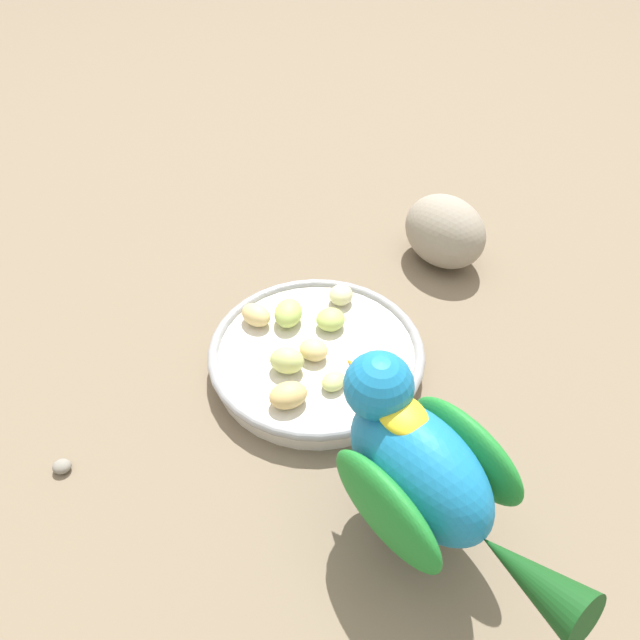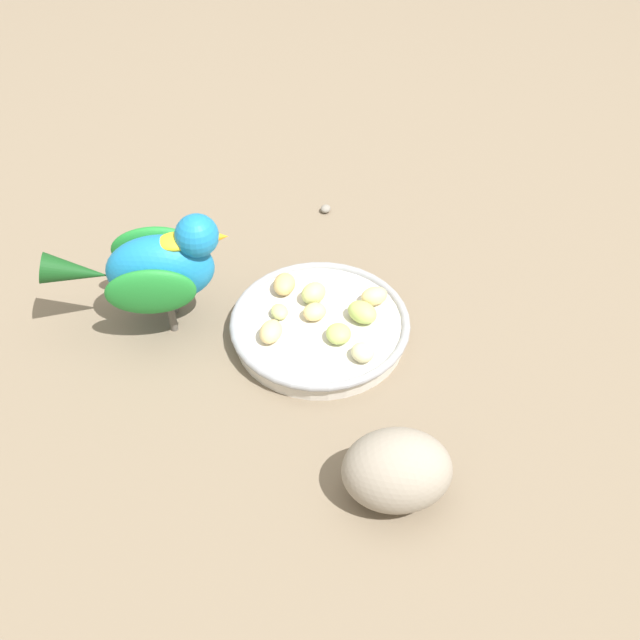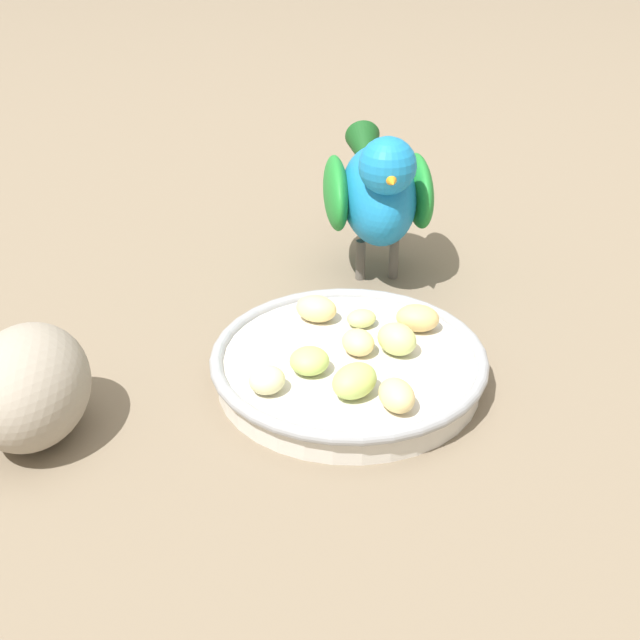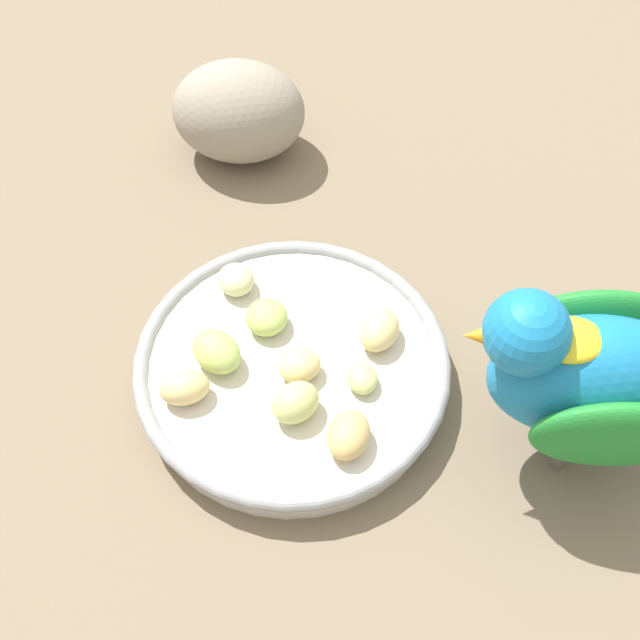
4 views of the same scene
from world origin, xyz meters
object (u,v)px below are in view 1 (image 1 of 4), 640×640
(apple_piece_0, at_px, (314,350))
(apple_piece_5, at_px, (287,360))
(feeding_bowl, at_px, (315,356))
(apple_piece_2, at_px, (288,313))
(apple_piece_7, at_px, (256,315))
(apple_piece_6, at_px, (288,395))
(apple_piece_3, at_px, (341,295))
(parrot, at_px, (423,469))
(pebble_0, at_px, (62,466))
(apple_piece_8, at_px, (372,369))
(rock_large, at_px, (445,231))
(apple_piece_1, at_px, (331,319))
(apple_piece_4, at_px, (334,381))

(apple_piece_0, height_order, apple_piece_5, apple_piece_5)
(feeding_bowl, xyz_separation_m, apple_piece_2, (0.05, 0.01, 0.02))
(apple_piece_7, bearing_deg, feeding_bowl, -148.27)
(apple_piece_7, bearing_deg, apple_piece_6, 174.69)
(apple_piece_2, xyz_separation_m, apple_piece_5, (-0.06, 0.03, 0.00))
(apple_piece_3, bearing_deg, parrot, 166.27)
(apple_piece_3, height_order, apple_piece_5, apple_piece_5)
(apple_piece_5, bearing_deg, pebble_0, 91.72)
(apple_piece_5, distance_m, apple_piece_8, 0.08)
(apple_piece_5, xyz_separation_m, pebble_0, (-0.01, 0.22, -0.03))
(apple_piece_3, relative_size, rock_large, 0.25)
(apple_piece_1, height_order, apple_piece_2, apple_piece_2)
(apple_piece_4, xyz_separation_m, apple_piece_7, (0.11, 0.04, 0.00))
(apple_piece_5, xyz_separation_m, parrot, (-0.18, -0.03, 0.05))
(rock_large, bearing_deg, apple_piece_5, 113.43)
(feeding_bowl, relative_size, rock_large, 2.00)
(apple_piece_2, relative_size, apple_piece_3, 1.38)
(rock_large, bearing_deg, apple_piece_8, 129.71)
(apple_piece_0, relative_size, apple_piece_8, 0.83)
(apple_piece_3, relative_size, apple_piece_4, 1.11)
(rock_large, height_order, pebble_0, rock_large)
(apple_piece_4, distance_m, apple_piece_5, 0.05)
(apple_piece_2, bearing_deg, apple_piece_0, -177.08)
(parrot, bearing_deg, apple_piece_1, -20.65)
(apple_piece_1, height_order, apple_piece_5, apple_piece_5)
(apple_piece_5, bearing_deg, apple_piece_1, -60.36)
(apple_piece_1, bearing_deg, apple_piece_7, 60.87)
(pebble_0, bearing_deg, rock_large, -76.11)
(apple_piece_3, height_order, pebble_0, apple_piece_3)
(apple_piece_2, bearing_deg, apple_piece_5, 156.29)
(apple_piece_2, distance_m, rock_large, 0.23)
(parrot, bearing_deg, apple_piece_4, -12.24)
(apple_piece_4, bearing_deg, apple_piece_7, 17.53)
(apple_piece_0, distance_m, pebble_0, 0.25)
(parrot, distance_m, rock_large, 0.37)
(apple_piece_8, distance_m, parrot, 0.15)
(apple_piece_4, bearing_deg, apple_piece_3, -29.71)
(apple_piece_7, distance_m, apple_piece_8, 0.14)
(apple_piece_5, bearing_deg, apple_piece_7, 3.28)
(apple_piece_6, height_order, rock_large, rock_large)
(apple_piece_4, relative_size, apple_piece_8, 0.71)
(feeding_bowl, bearing_deg, apple_piece_7, 31.73)
(apple_piece_0, relative_size, apple_piece_6, 0.81)
(apple_piece_0, distance_m, rock_large, 0.25)
(apple_piece_6, height_order, apple_piece_8, same)
(apple_piece_7, distance_m, parrot, 0.26)
(apple_piece_2, height_order, parrot, parrot)
(feeding_bowl, distance_m, rock_large, 0.24)
(apple_piece_5, relative_size, parrot, 0.15)
(apple_piece_3, height_order, apple_piece_6, apple_piece_6)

